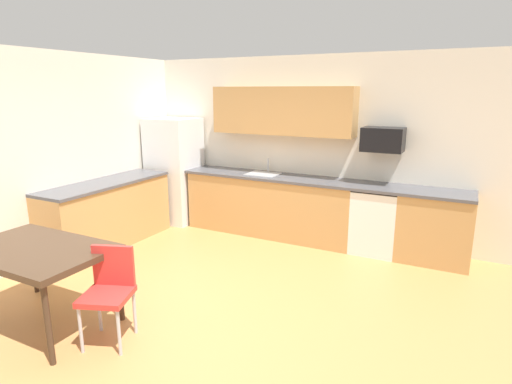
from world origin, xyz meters
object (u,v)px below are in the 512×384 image
dining_table (35,254)px  chair_near_table (110,287)px  refrigerator (175,170)px  microwave (383,139)px  oven_range (376,220)px

dining_table → chair_near_table: bearing=8.5°
refrigerator → microwave: refrigerator is taller
microwave → dining_table: 4.33m
oven_range → dining_table: size_ratio=0.65×
dining_table → microwave: bearing=54.6°
oven_range → chair_near_table: 3.64m
oven_range → microwave: bearing=90.0°
dining_table → oven_range: bearing=53.8°
oven_range → dining_table: bearing=-126.2°
microwave → chair_near_table: size_ratio=0.64×
microwave → chair_near_table: bearing=-116.4°
refrigerator → chair_near_table: size_ratio=2.06×
refrigerator → dining_table: refrigerator is taller
oven_range → chair_near_table: bearing=-117.1°
oven_range → microwave: 1.10m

